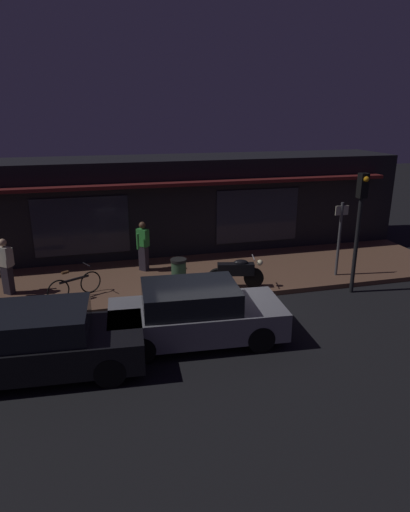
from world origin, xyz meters
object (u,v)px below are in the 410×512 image
(person_photographer, at_px, (6,265))
(trash_bin, at_px, (179,274))
(parked_car_far, at_px, (41,342))
(parked_car_across, at_px, (195,313))
(bicycle_parked, at_px, (75,286))
(sign_post, at_px, (340,235))
(motorcycle, at_px, (237,272))
(traffic_light_pole, at_px, (360,212))
(person_bystander, at_px, (143,245))

(person_photographer, distance_m, trash_bin, 4.99)
(parked_car_far, distance_m, parked_car_across, 3.43)
(bicycle_parked, bearing_deg, parked_car_far, -99.34)
(bicycle_parked, relative_size, sign_post, 0.62)
(motorcycle, distance_m, bicycle_parked, 4.75)
(sign_post, distance_m, trash_bin, 5.27)
(sign_post, relative_size, traffic_light_pole, 0.67)
(person_bystander, height_order, parked_car_far, person_bystander)
(person_bystander, xyz_separation_m, parked_car_far, (-2.77, -5.33, -0.32))
(bicycle_parked, relative_size, trash_bin, 1.59)
(person_bystander, xyz_separation_m, trash_bin, (0.83, -1.86, -0.41))
(traffic_light_pole, bearing_deg, sign_post, 84.81)
(person_bystander, height_order, trash_bin, person_bystander)
(trash_bin, xyz_separation_m, traffic_light_pole, (5.09, -1.26, 1.86))
(bicycle_parked, height_order, parked_car_far, parked_car_far)
(motorcycle, xyz_separation_m, trash_bin, (-1.71, 0.35, -0.03))
(sign_post, xyz_separation_m, parked_car_far, (-8.79, -3.31, -0.81))
(parked_car_across, bearing_deg, bicycle_parked, 132.85)
(traffic_light_pole, bearing_deg, bicycle_parked, 170.69)
(trash_bin, distance_m, parked_car_across, 2.97)
(bicycle_parked, distance_m, person_bystander, 2.87)
(traffic_light_pole, xyz_separation_m, parked_car_far, (-8.69, -2.21, -1.77))
(trash_bin, bearing_deg, person_photographer, 170.26)
(bicycle_parked, bearing_deg, person_bystander, 39.18)
(motorcycle, distance_m, sign_post, 3.59)
(trash_bin, bearing_deg, sign_post, -1.72)
(trash_bin, height_order, parked_car_across, parked_car_across)
(person_bystander, height_order, traffic_light_pole, traffic_light_pole)
(trash_bin, distance_m, parked_car_far, 5.00)
(parked_car_far, xyz_separation_m, parked_car_across, (3.39, 0.51, 0.00))
(motorcycle, relative_size, sign_post, 0.70)
(traffic_light_pole, bearing_deg, motorcycle, 164.99)
(person_bystander, distance_m, sign_post, 6.36)
(person_bystander, xyz_separation_m, traffic_light_pole, (5.92, -3.11, 1.45))
(bicycle_parked, xyz_separation_m, traffic_light_pole, (8.11, -1.33, 1.97))
(parked_car_far, bearing_deg, motorcycle, 30.42)
(motorcycle, bearing_deg, sign_post, 3.18)
(person_photographer, xyz_separation_m, traffic_light_pole, (9.99, -2.10, 1.45))
(person_bystander, distance_m, traffic_light_pole, 6.84)
(traffic_light_pole, distance_m, parked_car_across, 5.84)
(person_photographer, relative_size, traffic_light_pole, 0.46)
(person_bystander, relative_size, parked_car_far, 0.40)
(traffic_light_pole, height_order, parked_car_across, traffic_light_pole)
(traffic_light_pole, bearing_deg, parked_car_across, -162.18)
(sign_post, height_order, parked_car_far, sign_post)
(bicycle_parked, height_order, traffic_light_pole, traffic_light_pole)
(parked_car_across, bearing_deg, traffic_light_pole, 17.82)
(traffic_light_pole, relative_size, parked_car_across, 0.85)
(motorcycle, height_order, traffic_light_pole, traffic_light_pole)
(traffic_light_pole, height_order, parked_car_far, traffic_light_pole)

